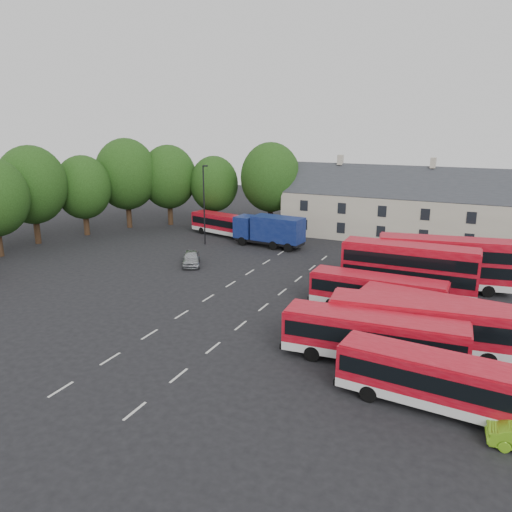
% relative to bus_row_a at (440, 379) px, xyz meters
% --- Properties ---
extents(ground, '(140.00, 140.00, 0.00)m').
position_rel_bus_row_a_xyz_m(ground, '(-18.85, 7.42, -1.72)').
color(ground, black).
rests_on(ground, ground).
extents(lane_markings, '(5.15, 33.80, 0.01)m').
position_rel_bus_row_a_xyz_m(lane_markings, '(-16.35, 9.42, -1.72)').
color(lane_markings, beige).
rests_on(lane_markings, ground).
extents(treeline, '(29.92, 32.59, 12.01)m').
position_rel_bus_row_a_xyz_m(treeline, '(-39.59, 26.78, 4.96)').
color(treeline, black).
rests_on(treeline, ground).
extents(terrace_houses, '(35.70, 7.13, 10.06)m').
position_rel_bus_row_a_xyz_m(terrace_houses, '(-4.85, 37.42, 2.14)').
color(terrace_houses, beige).
rests_on(terrace_houses, ground).
extents(bus_row_a, '(10.31, 3.24, 2.87)m').
position_rel_bus_row_a_xyz_m(bus_row_a, '(0.00, 0.00, 0.00)').
color(bus_row_a, silver).
rests_on(bus_row_a, ground).
extents(bus_row_b, '(10.88, 3.13, 3.04)m').
position_rel_bus_row_a_xyz_m(bus_row_b, '(-4.10, 3.68, 0.10)').
color(bus_row_b, silver).
rests_on(bus_row_b, ground).
extents(bus_row_c, '(11.86, 3.96, 3.29)m').
position_rel_bus_row_a_xyz_m(bus_row_c, '(-1.58, 6.56, 0.25)').
color(bus_row_c, silver).
rests_on(bus_row_c, ground).
extents(bus_row_d, '(10.35, 3.41, 2.87)m').
position_rel_bus_row_a_xyz_m(bus_row_d, '(-1.10, 9.18, 0.00)').
color(bus_row_d, silver).
rests_on(bus_row_d, ground).
extents(bus_row_e, '(10.16, 2.55, 2.86)m').
position_rel_bus_row_a_xyz_m(bus_row_e, '(-5.61, 12.20, -0.00)').
color(bus_row_e, silver).
rests_on(bus_row_e, ground).
extents(bus_dd_south, '(10.83, 2.63, 4.43)m').
position_rel_bus_row_a_xyz_m(bus_dd_south, '(-4.05, 16.91, 0.80)').
color(bus_dd_south, silver).
rests_on(bus_dd_south, ground).
extents(bus_dd_north, '(11.33, 4.30, 4.54)m').
position_rel_bus_row_a_xyz_m(bus_dd_north, '(-1.53, 19.96, 0.86)').
color(bus_dd_north, silver).
rests_on(bus_dd_north, ground).
extents(bus_north, '(9.94, 4.58, 2.74)m').
position_rel_bus_row_a_xyz_m(bus_north, '(-28.47, 30.21, -0.08)').
color(bus_north, silver).
rests_on(bus_north, ground).
extents(box_truck, '(8.46, 3.33, 3.61)m').
position_rel_bus_row_a_xyz_m(box_truck, '(-21.12, 27.55, 0.31)').
color(box_truck, black).
rests_on(box_truck, ground).
extents(silver_car, '(3.65, 4.57, 1.46)m').
position_rel_bus_row_a_xyz_m(silver_car, '(-25.31, 17.20, -0.99)').
color(silver_car, '#A8ACB0').
rests_on(silver_car, ground).
extents(lamppost, '(0.64, 0.27, 9.28)m').
position_rel_bus_row_a_xyz_m(lamppost, '(-28.49, 25.37, 3.23)').
color(lamppost, black).
rests_on(lamppost, ground).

